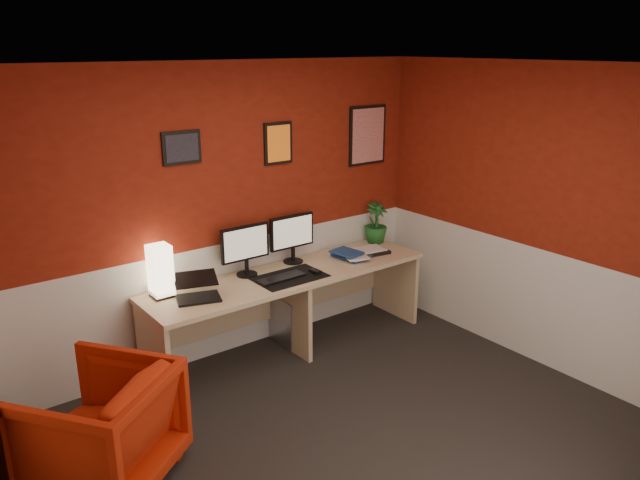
{
  "coord_description": "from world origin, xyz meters",
  "views": [
    {
      "loc": [
        -2.39,
        -2.72,
        2.63
      ],
      "look_at": [
        0.6,
        1.21,
        1.05
      ],
      "focal_mm": 34.75,
      "sensor_mm": 36.0,
      "label": 1
    }
  ],
  "objects_px": {
    "monitor_left": "(246,243)",
    "potted_plant": "(376,223)",
    "monitor_right": "(293,231)",
    "pc_tower": "(287,318)",
    "armchair": "(98,429)",
    "desk": "(291,312)",
    "shoji_lamp": "(161,272)",
    "laptop": "(198,286)",
    "zen_tray": "(368,252)"
  },
  "relations": [
    {
      "from": "pc_tower",
      "to": "potted_plant",
      "type": "bearing_deg",
      "value": 4.09
    },
    {
      "from": "desk",
      "to": "laptop",
      "type": "distance_m",
      "value": 1.01
    },
    {
      "from": "laptop",
      "to": "armchair",
      "type": "xyz_separation_m",
      "value": [
        -1.04,
        -0.69,
        -0.46
      ]
    },
    {
      "from": "desk",
      "to": "laptop",
      "type": "bearing_deg",
      "value": -177.59
    },
    {
      "from": "shoji_lamp",
      "to": "laptop",
      "type": "xyz_separation_m",
      "value": [
        0.2,
        -0.23,
        -0.09
      ]
    },
    {
      "from": "desk",
      "to": "zen_tray",
      "type": "height_order",
      "value": "zen_tray"
    },
    {
      "from": "armchair",
      "to": "pc_tower",
      "type": "bearing_deg",
      "value": 167.85
    },
    {
      "from": "desk",
      "to": "potted_plant",
      "type": "bearing_deg",
      "value": 10.0
    },
    {
      "from": "monitor_right",
      "to": "potted_plant",
      "type": "xyz_separation_m",
      "value": [
        0.99,
        -0.01,
        -0.09
      ]
    },
    {
      "from": "shoji_lamp",
      "to": "potted_plant",
      "type": "relative_size",
      "value": 0.99
    },
    {
      "from": "monitor_right",
      "to": "shoji_lamp",
      "type": "bearing_deg",
      "value": -178.61
    },
    {
      "from": "shoji_lamp",
      "to": "monitor_right",
      "type": "distance_m",
      "value": 1.27
    },
    {
      "from": "laptop",
      "to": "armchair",
      "type": "height_order",
      "value": "laptop"
    },
    {
      "from": "monitor_left",
      "to": "armchair",
      "type": "distance_m",
      "value": 1.96
    },
    {
      "from": "monitor_left",
      "to": "armchair",
      "type": "xyz_separation_m",
      "value": [
        -1.61,
        -0.91,
        -0.64
      ]
    },
    {
      "from": "desk",
      "to": "pc_tower",
      "type": "height_order",
      "value": "desk"
    },
    {
      "from": "armchair",
      "to": "monitor_left",
      "type": "bearing_deg",
      "value": 173.34
    },
    {
      "from": "monitor_right",
      "to": "pc_tower",
      "type": "relative_size",
      "value": 1.29
    },
    {
      "from": "monitor_left",
      "to": "monitor_right",
      "type": "distance_m",
      "value": 0.51
    },
    {
      "from": "monitor_left",
      "to": "laptop",
      "type": "bearing_deg",
      "value": -158.34
    },
    {
      "from": "shoji_lamp",
      "to": "monitor_right",
      "type": "bearing_deg",
      "value": 1.39
    },
    {
      "from": "monitor_left",
      "to": "pc_tower",
      "type": "height_order",
      "value": "monitor_left"
    },
    {
      "from": "zen_tray",
      "to": "potted_plant",
      "type": "height_order",
      "value": "potted_plant"
    },
    {
      "from": "laptop",
      "to": "monitor_left",
      "type": "distance_m",
      "value": 0.64
    },
    {
      "from": "potted_plant",
      "to": "desk",
      "type": "bearing_deg",
      "value": -170.0
    },
    {
      "from": "desk",
      "to": "monitor_right",
      "type": "relative_size",
      "value": 4.48
    },
    {
      "from": "monitor_left",
      "to": "zen_tray",
      "type": "distance_m",
      "value": 1.26
    },
    {
      "from": "desk",
      "to": "zen_tray",
      "type": "distance_m",
      "value": 0.98
    },
    {
      "from": "laptop",
      "to": "monitor_left",
      "type": "relative_size",
      "value": 0.57
    },
    {
      "from": "laptop",
      "to": "armchair",
      "type": "distance_m",
      "value": 1.33
    },
    {
      "from": "laptop",
      "to": "pc_tower",
      "type": "height_order",
      "value": "laptop"
    },
    {
      "from": "potted_plant",
      "to": "monitor_right",
      "type": "bearing_deg",
      "value": 179.14
    },
    {
      "from": "desk",
      "to": "shoji_lamp",
      "type": "relative_size",
      "value": 6.5
    },
    {
      "from": "desk",
      "to": "pc_tower",
      "type": "bearing_deg",
      "value": 66.43
    },
    {
      "from": "monitor_left",
      "to": "pc_tower",
      "type": "distance_m",
      "value": 0.89
    },
    {
      "from": "pc_tower",
      "to": "monitor_left",
      "type": "bearing_deg",
      "value": 179.2
    },
    {
      "from": "monitor_right",
      "to": "zen_tray",
      "type": "bearing_deg",
      "value": -17.48
    },
    {
      "from": "zen_tray",
      "to": "armchair",
      "type": "relative_size",
      "value": 0.42
    },
    {
      "from": "potted_plant",
      "to": "pc_tower",
      "type": "height_order",
      "value": "potted_plant"
    },
    {
      "from": "shoji_lamp",
      "to": "laptop",
      "type": "bearing_deg",
      "value": -49.27
    },
    {
      "from": "laptop",
      "to": "desk",
      "type": "bearing_deg",
      "value": 20.83
    },
    {
      "from": "monitor_left",
      "to": "potted_plant",
      "type": "distance_m",
      "value": 1.49
    },
    {
      "from": "laptop",
      "to": "potted_plant",
      "type": "distance_m",
      "value": 2.08
    },
    {
      "from": "potted_plant",
      "to": "pc_tower",
      "type": "xyz_separation_m",
      "value": [
        -1.1,
        -0.04,
        -0.71
      ]
    },
    {
      "from": "monitor_right",
      "to": "pc_tower",
      "type": "height_order",
      "value": "monitor_right"
    },
    {
      "from": "monitor_right",
      "to": "desk",
      "type": "bearing_deg",
      "value": -130.36
    },
    {
      "from": "pc_tower",
      "to": "armchair",
      "type": "height_order",
      "value": "armchair"
    },
    {
      "from": "monitor_left",
      "to": "potted_plant",
      "type": "relative_size",
      "value": 1.43
    },
    {
      "from": "monitor_right",
      "to": "pc_tower",
      "type": "distance_m",
      "value": 0.8
    },
    {
      "from": "zen_tray",
      "to": "pc_tower",
      "type": "bearing_deg",
      "value": 168.3
    }
  ]
}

